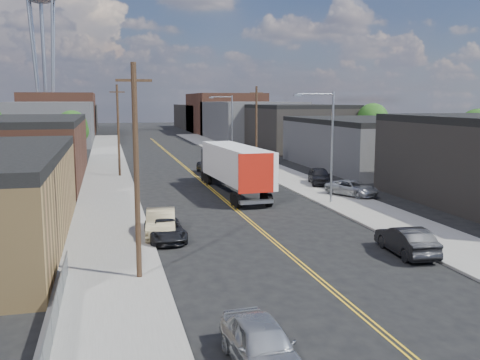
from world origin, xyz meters
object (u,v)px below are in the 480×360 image
car_left_c (166,230)px  car_right_lot_c (320,176)px  semi_truck (232,165)px  car_right_lot_a (352,188)px  car_right_oncoming (406,241)px  car_ahead_truck (210,167)px  car_left_b (161,223)px  car_left_a (262,345)px

car_left_c → car_right_lot_c: bearing=43.5°
semi_truck → car_right_lot_a: 10.91m
car_right_oncoming → car_ahead_truck: size_ratio=0.86×
semi_truck → car_left_b: 16.56m
car_left_c → car_right_lot_c: size_ratio=0.97×
car_right_lot_a → car_right_lot_c: (-0.25, 6.65, 0.15)m
car_ahead_truck → car_right_lot_c: bearing=-50.7°
car_left_a → car_right_lot_c: (15.75, 33.44, 0.18)m
car_right_oncoming → car_right_lot_a: bearing=-101.9°
car_left_a → car_left_b: bearing=92.0°
car_left_b → car_right_oncoming: 14.54m
car_right_lot_a → car_ahead_truck: car_ahead_truck is taller
car_left_a → car_right_lot_c: bearing=62.2°
car_left_c → car_right_lot_a: size_ratio=0.97×
car_right_lot_c → car_ahead_truck: bearing=141.9°
car_left_c → car_right_oncoming: (12.38, -6.19, 0.14)m
car_ahead_truck → car_left_a: bearing=-97.6°
car_left_b → car_right_lot_a: 19.75m
car_left_b → car_right_lot_a: (17.40, 9.35, -0.01)m
car_left_a → car_left_c: 16.34m
car_left_c → car_right_oncoming: car_right_oncoming is taller
semi_truck → car_left_c: 17.52m
car_right_lot_a → semi_truck: bearing=124.0°
car_left_b → car_right_oncoming: car_left_b is taller
semi_truck → car_left_a: size_ratio=3.62×
car_left_b → car_right_oncoming: size_ratio=1.06×
car_left_c → car_ahead_truck: size_ratio=0.84×
car_left_b → car_right_lot_c: size_ratio=1.05×
car_ahead_truck → car_left_c: bearing=-104.8°
car_right_lot_a → car_ahead_truck: size_ratio=0.87×
car_left_a → car_ahead_truck: 45.22m
car_right_oncoming → car_ahead_truck: (-4.20, 34.59, -0.02)m
car_left_c → car_right_lot_c: car_right_lot_c is taller
car_left_a → car_ahead_truck: size_ratio=0.84×
semi_truck → car_ahead_truck: 12.91m
car_left_a → car_right_lot_a: car_left_a is taller
car_right_oncoming → car_ahead_truck: bearing=-78.8°
semi_truck → car_right_oncoming: bearing=-81.8°
car_left_c → car_right_lot_a: (17.23, 10.51, 0.17)m
car_right_lot_c → car_ahead_truck: car_right_lot_c is taller
semi_truck → car_left_b: (-7.90, -14.46, -1.64)m
car_right_lot_c → semi_truck: bearing=-156.7°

